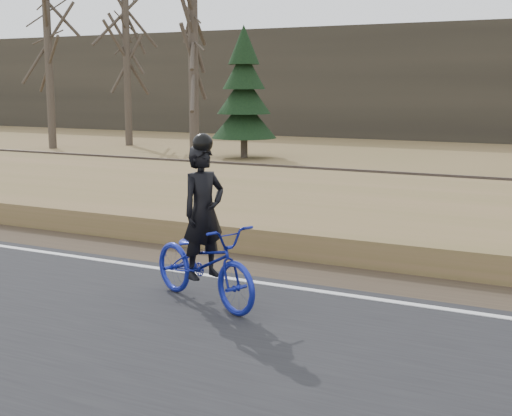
% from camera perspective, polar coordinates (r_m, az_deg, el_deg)
% --- Properties ---
extents(shoulder, '(120.00, 1.60, 0.04)m').
position_cam_1_polar(shoulder, '(14.63, -18.72, -2.01)').
color(shoulder, '#473A2B').
rests_on(shoulder, ground).
extents(embankment, '(120.00, 5.00, 0.44)m').
position_cam_1_polar(embankment, '(16.77, -11.39, 0.48)').
color(embankment, olive).
rests_on(embankment, ground).
extents(ballast, '(120.00, 3.00, 0.45)m').
position_cam_1_polar(ballast, '(19.83, -4.52, 2.09)').
color(ballast, slate).
rests_on(ballast, ground).
extents(railroad, '(120.00, 2.40, 0.29)m').
position_cam_1_polar(railroad, '(19.80, -4.54, 2.96)').
color(railroad, black).
rests_on(railroad, ballast).
extents(treeline_backdrop, '(120.00, 4.00, 6.00)m').
position_cam_1_polar(treeline_backdrop, '(40.05, 12.53, 9.78)').
color(treeline_backdrop, '#383328').
rests_on(treeline_backdrop, ground).
extents(cyclist, '(2.18, 1.44, 2.23)m').
position_cam_1_polar(cyclist, '(9.30, -4.18, -3.44)').
color(cyclist, navy).
rests_on(cyclist, road).
extents(bare_tree_far_left, '(0.36, 0.36, 7.96)m').
position_cam_1_polar(bare_tree_far_left, '(34.02, -16.25, 11.30)').
color(bare_tree_far_left, '#50463A').
rests_on(bare_tree_far_left, ground).
extents(bare_tree_left, '(0.36, 0.36, 7.93)m').
position_cam_1_polar(bare_tree_left, '(34.89, -10.30, 11.46)').
color(bare_tree_left, '#50463A').
rests_on(bare_tree_left, ground).
extents(bare_tree_near_left, '(0.36, 0.36, 6.78)m').
position_cam_1_polar(bare_tree_near_left, '(25.64, -5.02, 10.93)').
color(bare_tree_near_left, '#50463A').
rests_on(bare_tree_near_left, ground).
extents(conifer, '(2.60, 2.60, 5.20)m').
position_cam_1_polar(conifer, '(28.52, -0.97, 8.99)').
color(conifer, '#50463A').
rests_on(conifer, ground).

